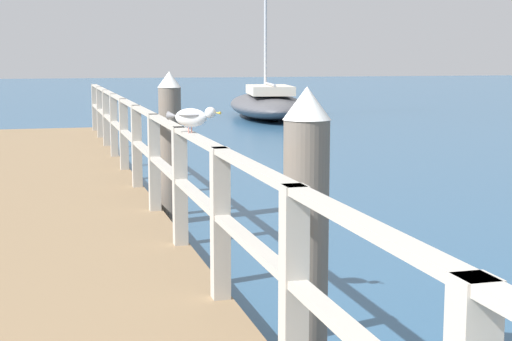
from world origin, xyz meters
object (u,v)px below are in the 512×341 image
seagull_foreground (192,117)px  dock_piling_near (306,241)px  boat_2 (267,104)px  dock_piling_far (170,147)px

seagull_foreground → dock_piling_near: bearing=51.5°
boat_2 → dock_piling_far: bearing=-100.8°
dock_piling_near → dock_piling_far: 5.20m
dock_piling_near → seagull_foreground: bearing=102.2°
dock_piling_near → boat_2: size_ratio=0.24×
dock_piling_near → seagull_foreground: 1.88m
dock_piling_near → boat_2: boat_2 is taller
boat_2 → dock_piling_near: bearing=-96.2°
dock_piling_near → dock_piling_far: (0.00, 5.20, 0.00)m
dock_piling_far → seagull_foreground: bearing=-96.1°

